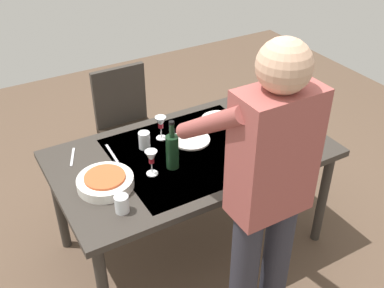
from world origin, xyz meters
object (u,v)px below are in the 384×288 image
at_px(wine_glass_right, 151,158).
at_px(wine_bottle, 172,151).
at_px(water_cup_near_right, 122,204).
at_px(serving_bowl_pasta, 105,181).
at_px(chair_near, 127,121).
at_px(dinner_plate_far, 219,120).
at_px(dining_table, 192,161).
at_px(water_cup_far_left, 279,122).
at_px(person_server, 267,191).
at_px(side_bowl_salad, 250,130).
at_px(water_cup_far_right, 259,104).
at_px(wine_glass_left, 161,124).
at_px(dinner_plate_near, 191,140).
at_px(water_cup_near_left, 144,140).

bearing_deg(wine_glass_right, wine_bottle, -178.90).
distance_m(water_cup_near_right, serving_bowl_pasta, 0.23).
bearing_deg(chair_near, water_cup_near_right, 66.56).
bearing_deg(dinner_plate_far, dining_table, 33.74).
relative_size(water_cup_far_left, dinner_plate_far, 0.45).
xyz_separation_m(dining_table, wine_glass_right, (0.30, 0.08, 0.18)).
bearing_deg(person_server, wine_glass_right, -67.12).
bearing_deg(chair_near, dining_table, 94.91).
xyz_separation_m(water_cup_far_left, dinner_plate_far, (0.27, -0.27, -0.05)).
xyz_separation_m(chair_near, side_bowl_salad, (-0.48, 0.87, 0.24)).
relative_size(water_cup_far_right, side_bowl_salad, 0.60).
height_order(water_cup_near_right, dinner_plate_far, water_cup_near_right).
xyz_separation_m(dining_table, wine_glass_left, (0.09, -0.21, 0.18)).
xyz_separation_m(wine_glass_left, water_cup_far_right, (-0.72, 0.02, -0.05)).
bearing_deg(wine_glass_left, person_server, 93.93).
xyz_separation_m(wine_bottle, dinner_plate_near, (-0.22, -0.18, -0.10)).
relative_size(dining_table, chair_near, 1.79).
bearing_deg(serving_bowl_pasta, dinner_plate_far, -162.73).
bearing_deg(wine_bottle, dinner_plate_far, -149.05).
height_order(chair_near, wine_glass_right, chair_near).
bearing_deg(wine_bottle, wine_glass_right, 1.10).
bearing_deg(serving_bowl_pasta, wine_glass_left, -149.81).
bearing_deg(water_cup_near_left, water_cup_far_left, 164.63).
bearing_deg(water_cup_far_right, wine_glass_left, -1.90).
relative_size(water_cup_near_left, serving_bowl_pasta, 0.35).
xyz_separation_m(wine_glass_right, dinner_plate_near, (-0.35, -0.18, -0.10)).
bearing_deg(dinner_plate_far, chair_near, -57.44).
xyz_separation_m(wine_glass_left, side_bowl_salad, (-0.50, 0.24, -0.07)).
xyz_separation_m(wine_bottle, water_cup_near_left, (0.06, -0.25, -0.06)).
bearing_deg(wine_glass_right, serving_bowl_pasta, -5.48).
xyz_separation_m(water_cup_far_left, dinner_plate_near, (0.55, -0.16, -0.05)).
relative_size(dining_table, water_cup_far_right, 15.15).
height_order(dinner_plate_near, dinner_plate_far, same).
xyz_separation_m(water_cup_near_right, dinner_plate_far, (-0.89, -0.50, -0.04)).
height_order(wine_bottle, wine_glass_right, wine_bottle).
relative_size(wine_glass_right, water_cup_far_right, 1.41).
xyz_separation_m(water_cup_near_left, water_cup_far_right, (-0.85, -0.02, 0.00)).
xyz_separation_m(side_bowl_salad, dinner_plate_near, (0.35, -0.12, -0.03)).
xyz_separation_m(water_cup_near_left, serving_bowl_pasta, (0.33, 0.23, -0.02)).
bearing_deg(dinner_plate_near, dining_table, 62.37).
distance_m(person_server, water_cup_far_right, 1.14).
bearing_deg(wine_glass_left, water_cup_near_left, 17.86).
bearing_deg(chair_near, wine_glass_right, 76.17).
distance_m(wine_glass_right, water_cup_far_left, 0.90).
xyz_separation_m(wine_bottle, side_bowl_salad, (-0.57, -0.06, -0.08)).
xyz_separation_m(person_server, dinner_plate_far, (-0.36, -0.94, -0.22)).
bearing_deg(water_cup_near_left, person_server, 102.39).
xyz_separation_m(dining_table, water_cup_far_left, (-0.60, 0.06, 0.12)).
distance_m(water_cup_far_left, water_cup_far_right, 0.25).
distance_m(wine_glass_left, water_cup_near_right, 0.68).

